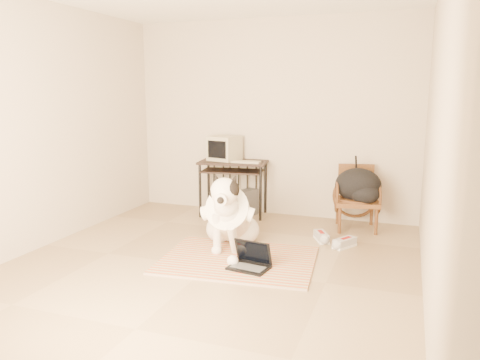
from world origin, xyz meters
The scene contains 16 objects.
floor centered at (0.00, 0.00, 0.00)m, with size 4.50×4.50×0.00m, color #947C5B.
wall_back centered at (0.00, 2.25, 1.35)m, with size 4.50×4.50×0.00m, color #C0B09D.
wall_front centered at (0.00, -2.25, 1.35)m, with size 4.50×4.50×0.00m, color #C0B09D.
wall_left centered at (-2.00, 0.00, 1.35)m, with size 4.50×4.50×0.00m, color #C0B09D.
wall_right centered at (2.00, 0.00, 1.35)m, with size 4.50×4.50×0.00m, color #C0B09D.
rug centered at (0.22, 0.27, 0.01)m, with size 1.67×1.34×0.02m.
dog centered at (0.00, 0.62, 0.37)m, with size 0.63×1.22×0.93m.
laptop centered at (0.42, 0.09, 0.08)m, with size 0.42×0.33×0.27m.
computer_desk centered at (-0.47, 1.95, 0.66)m, with size 0.99×0.64×0.77m.
crt_monitor centered at (-0.62, 2.00, 0.94)m, with size 0.45×0.44×0.34m.
desk_keyboard centered at (-0.25, 1.87, 0.78)m, with size 0.39×0.14×0.03m, color tan.
pc_tower centered at (-0.29, 1.96, 0.18)m, with size 0.29×0.43×0.37m.
rattan_chair centered at (1.23, 1.89, 0.40)m, with size 0.62×0.60×0.80m.
backpack centered at (1.26, 1.82, 0.56)m, with size 0.57×0.50×0.42m.
sneaker_left centered at (0.91, 1.22, 0.05)m, with size 0.24×0.32×0.10m.
sneaker_right centered at (1.20, 1.08, 0.05)m, with size 0.26×0.32×0.11m.
Camera 1 is at (1.80, -4.04, 1.72)m, focal length 35.00 mm.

